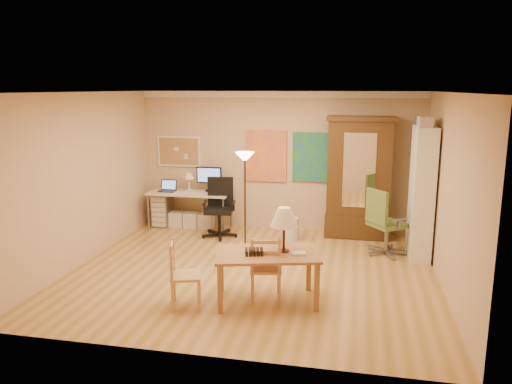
% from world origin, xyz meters
% --- Properties ---
extents(floor, '(5.50, 5.50, 0.00)m').
position_xyz_m(floor, '(0.00, 0.00, 0.00)').
color(floor, '#A37B3A').
rests_on(floor, ground).
extents(crown_molding, '(5.50, 0.08, 0.12)m').
position_xyz_m(crown_molding, '(0.00, 2.46, 2.64)').
color(crown_molding, white).
rests_on(crown_molding, floor).
extents(corkboard, '(0.90, 0.04, 0.62)m').
position_xyz_m(corkboard, '(-2.05, 2.47, 1.50)').
color(corkboard, tan).
rests_on(corkboard, floor).
extents(art_panel_left, '(0.80, 0.04, 1.00)m').
position_xyz_m(art_panel_left, '(-0.25, 2.47, 1.45)').
color(art_panel_left, gold).
rests_on(art_panel_left, floor).
extents(art_panel_right, '(0.75, 0.04, 0.95)m').
position_xyz_m(art_panel_right, '(0.65, 2.47, 1.45)').
color(art_panel_right, '#22668B').
rests_on(art_panel_right, floor).
extents(dining_table, '(1.49, 1.11, 1.25)m').
position_xyz_m(dining_table, '(0.48, -0.97, 0.79)').
color(dining_table, brown).
rests_on(dining_table, floor).
extents(ladder_chair_back, '(0.47, 0.46, 0.88)m').
position_xyz_m(ladder_chair_back, '(0.38, -0.95, 0.41)').
color(ladder_chair_back, tan).
rests_on(ladder_chair_back, floor).
extents(ladder_chair_left, '(0.48, 0.50, 0.86)m').
position_xyz_m(ladder_chair_left, '(-0.61, -1.36, 0.40)').
color(ladder_chair_left, tan).
rests_on(ladder_chair_left, floor).
extents(torchiere_lamp, '(0.32, 0.32, 1.74)m').
position_xyz_m(torchiere_lamp, '(-0.29, 0.77, 1.39)').
color(torchiere_lamp, '#402819').
rests_on(torchiere_lamp, floor).
extents(computer_desk, '(1.63, 0.71, 1.23)m').
position_xyz_m(computer_desk, '(-1.69, 2.16, 0.45)').
color(computer_desk, beige).
rests_on(computer_desk, floor).
extents(office_chair_black, '(0.68, 0.68, 1.11)m').
position_xyz_m(office_chair_black, '(-1.00, 1.71, 0.30)').
color(office_chair_black, black).
rests_on(office_chair_black, floor).
extents(office_chair_green, '(0.72, 0.72, 1.13)m').
position_xyz_m(office_chair_green, '(2.01, 1.25, 0.30)').
color(office_chair_green, slate).
rests_on(office_chair_green, floor).
extents(drawer_cart, '(0.34, 0.41, 0.68)m').
position_xyz_m(drawer_cart, '(-2.34, 2.18, 0.34)').
color(drawer_cart, slate).
rests_on(drawer_cart, floor).
extents(armoire, '(1.23, 0.58, 2.26)m').
position_xyz_m(armoire, '(1.54, 2.24, 0.98)').
color(armoire, '#3E2911').
rests_on(armoire, floor).
extents(bookshelf, '(0.32, 0.87, 2.16)m').
position_xyz_m(bookshelf, '(2.55, 1.24, 1.08)').
color(bookshelf, white).
rests_on(bookshelf, floor).
extents(wastebin, '(0.34, 0.34, 0.42)m').
position_xyz_m(wastebin, '(0.33, 1.74, 0.21)').
color(wastebin, silver).
rests_on(wastebin, floor).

